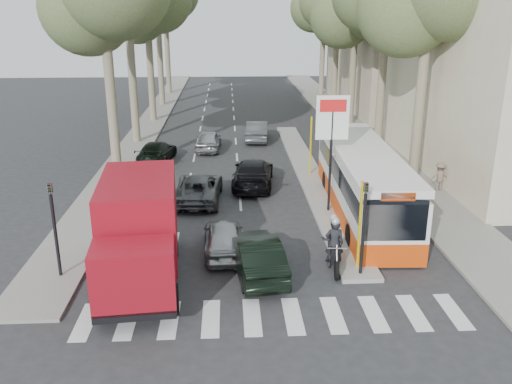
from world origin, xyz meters
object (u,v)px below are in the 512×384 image
Objects in this scene: dark_hatchback at (256,255)px; red_truck at (139,231)px; city_bus at (363,180)px; silver_hatchback at (224,237)px; motorcycle at (334,243)px.

dark_hatchback is 0.64× the size of red_truck.
red_truck reaches higher than city_bus.
silver_hatchback is 0.56× the size of red_truck.
dark_hatchback is at bearing -129.52° from city_bus.
dark_hatchback is at bearing -167.12° from motorcycle.
silver_hatchback is at bearing 165.48° from motorcycle.
silver_hatchback is 4.36m from motorcycle.
motorcycle is at bearing -111.24° from city_bus.
red_truck reaches higher than silver_hatchback.
dark_hatchback reaches higher than silver_hatchback.
city_bus is (9.43, 6.19, -0.24)m from red_truck.
red_truck is at bearing -4.11° from dark_hatchback.
city_bus is (6.50, 4.09, 1.00)m from silver_hatchback.
silver_hatchback is 0.87× the size of dark_hatchback.
dark_hatchback is 1.83× the size of motorcycle.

